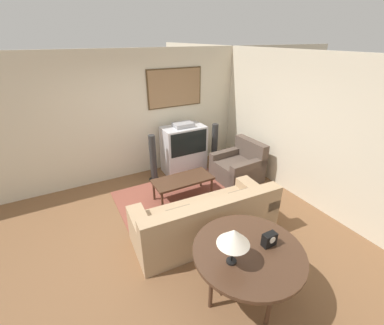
# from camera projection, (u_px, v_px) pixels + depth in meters

# --- Properties ---
(ground_plane) EXTENTS (12.00, 12.00, 0.00)m
(ground_plane) POSITION_uv_depth(u_px,v_px,m) (172.00, 226.00, 4.37)
(ground_plane) COLOR brown
(wall_back) EXTENTS (12.00, 0.10, 2.70)m
(wall_back) POSITION_uv_depth(u_px,v_px,m) (129.00, 117.00, 5.45)
(wall_back) COLOR beige
(wall_back) RESTS_ON ground_plane
(wall_right) EXTENTS (0.06, 12.00, 2.70)m
(wall_right) POSITION_uv_depth(u_px,v_px,m) (295.00, 127.00, 4.89)
(wall_right) COLOR beige
(wall_right) RESTS_ON ground_plane
(area_rug) EXTENTS (2.34, 1.59, 0.01)m
(area_rug) POSITION_uv_depth(u_px,v_px,m) (178.00, 197.00, 5.15)
(area_rug) COLOR brown
(area_rug) RESTS_ON ground_plane
(tv) EXTENTS (0.96, 0.56, 1.18)m
(tv) POSITION_uv_depth(u_px,v_px,m) (184.00, 149.00, 5.93)
(tv) COLOR silver
(tv) RESTS_ON ground_plane
(couch) EXTENTS (2.27, 1.00, 0.83)m
(couch) POSITION_uv_depth(u_px,v_px,m) (206.00, 220.00, 4.02)
(couch) COLOR tan
(couch) RESTS_ON ground_plane
(armchair) EXTENTS (0.94, 0.92, 0.86)m
(armchair) POSITION_uv_depth(u_px,v_px,m) (238.00, 167.00, 5.69)
(armchair) COLOR brown
(armchair) RESTS_ON ground_plane
(coffee_table) EXTENTS (1.15, 0.52, 0.44)m
(coffee_table) POSITION_uv_depth(u_px,v_px,m) (183.00, 181.00, 4.94)
(coffee_table) COLOR #472D1E
(coffee_table) RESTS_ON ground_plane
(console_table) EXTENTS (1.27, 1.27, 0.74)m
(console_table) POSITION_uv_depth(u_px,v_px,m) (248.00, 254.00, 2.90)
(console_table) COLOR #472D1E
(console_table) RESTS_ON ground_plane
(table_lamp) EXTENTS (0.34, 0.34, 0.44)m
(table_lamp) POSITION_uv_depth(u_px,v_px,m) (234.00, 237.00, 2.58)
(table_lamp) COLOR black
(table_lamp) RESTS_ON console_table
(mantel_clock) EXTENTS (0.16, 0.10, 0.16)m
(mantel_clock) POSITION_uv_depth(u_px,v_px,m) (269.00, 240.00, 2.91)
(mantel_clock) COLOR black
(mantel_clock) RESTS_ON console_table
(speaker_tower_left) EXTENTS (0.25, 0.25, 1.06)m
(speaker_tower_left) POSITION_uv_depth(u_px,v_px,m) (153.00, 160.00, 5.54)
(speaker_tower_left) COLOR black
(speaker_tower_left) RESTS_ON ground_plane
(speaker_tower_right) EXTENTS (0.25, 0.25, 1.06)m
(speaker_tower_right) POSITION_uv_depth(u_px,v_px,m) (215.00, 146.00, 6.21)
(speaker_tower_right) COLOR black
(speaker_tower_right) RESTS_ON ground_plane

